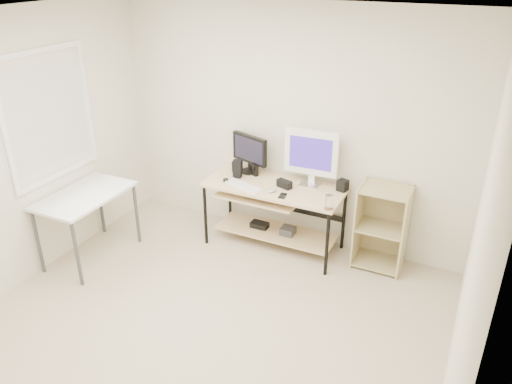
{
  "coord_description": "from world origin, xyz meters",
  "views": [
    {
      "loc": [
        1.93,
        -2.79,
        3.01
      ],
      "look_at": [
        -0.05,
        1.3,
        0.82
      ],
      "focal_mm": 35.0,
      "sensor_mm": 36.0,
      "label": 1
    }
  ],
  "objects_px": {
    "desk": "(272,202)",
    "white_imac": "(311,154)",
    "side_table": "(85,201)",
    "shelf_unit": "(382,226)",
    "black_monitor": "(250,151)",
    "audio_controller": "(255,170)"
  },
  "relations": [
    {
      "from": "desk",
      "to": "white_imac",
      "type": "height_order",
      "value": "white_imac"
    },
    {
      "from": "side_table",
      "to": "shelf_unit",
      "type": "distance_m",
      "value": 3.09
    },
    {
      "from": "shelf_unit",
      "to": "black_monitor",
      "type": "distance_m",
      "value": 1.64
    },
    {
      "from": "white_imac",
      "to": "side_table",
      "type": "bearing_deg",
      "value": -151.54
    },
    {
      "from": "side_table",
      "to": "shelf_unit",
      "type": "height_order",
      "value": "shelf_unit"
    },
    {
      "from": "desk",
      "to": "white_imac",
      "type": "xyz_separation_m",
      "value": [
        0.36,
        0.17,
        0.57
      ]
    },
    {
      "from": "desk",
      "to": "black_monitor",
      "type": "bearing_deg",
      "value": 151.7
    },
    {
      "from": "black_monitor",
      "to": "audio_controller",
      "type": "distance_m",
      "value": 0.22
    },
    {
      "from": "desk",
      "to": "audio_controller",
      "type": "height_order",
      "value": "audio_controller"
    },
    {
      "from": "white_imac",
      "to": "audio_controller",
      "type": "distance_m",
      "value": 0.7
    },
    {
      "from": "shelf_unit",
      "to": "audio_controller",
      "type": "distance_m",
      "value": 1.5
    },
    {
      "from": "black_monitor",
      "to": "white_imac",
      "type": "height_order",
      "value": "white_imac"
    },
    {
      "from": "shelf_unit",
      "to": "audio_controller",
      "type": "relative_size",
      "value": 6.43
    },
    {
      "from": "desk",
      "to": "audio_controller",
      "type": "relative_size",
      "value": 10.71
    },
    {
      "from": "black_monitor",
      "to": "white_imac",
      "type": "distance_m",
      "value": 0.74
    },
    {
      "from": "side_table",
      "to": "white_imac",
      "type": "xyz_separation_m",
      "value": [
        2.02,
        1.23,
        0.43
      ]
    },
    {
      "from": "side_table",
      "to": "white_imac",
      "type": "bearing_deg",
      "value": 31.36
    },
    {
      "from": "desk",
      "to": "audio_controller",
      "type": "bearing_deg",
      "value": 153.28
    },
    {
      "from": "side_table",
      "to": "audio_controller",
      "type": "bearing_deg",
      "value": 40.94
    },
    {
      "from": "side_table",
      "to": "black_monitor",
      "type": "bearing_deg",
      "value": 44.58
    },
    {
      "from": "audio_controller",
      "to": "black_monitor",
      "type": "bearing_deg",
      "value": 171.81
    },
    {
      "from": "white_imac",
      "to": "audio_controller",
      "type": "relative_size",
      "value": 4.37
    }
  ]
}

